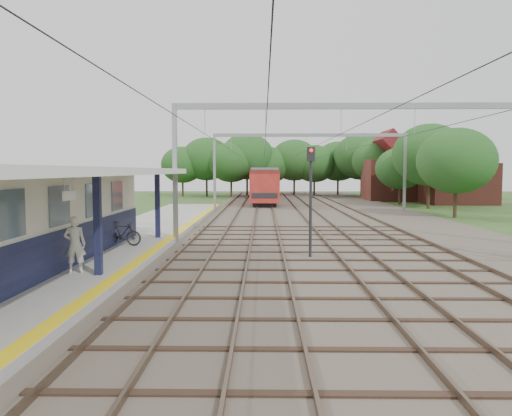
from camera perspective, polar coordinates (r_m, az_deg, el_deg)
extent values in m
plane|color=#2D4C1E|center=(10.44, 4.29, -16.42)|extent=(160.00, 160.00, 0.00)
cube|color=#473D33|center=(40.18, 7.44, -0.95)|extent=(18.00, 90.00, 0.10)
cube|color=gray|center=(24.98, -15.21, -3.95)|extent=(5.00, 52.00, 0.35)
cube|color=yellow|center=(24.43, -10.13, -3.63)|extent=(0.45, 52.00, 0.01)
cube|color=beige|center=(18.76, -25.39, -1.14)|extent=(3.20, 18.00, 3.40)
cube|color=#111538|center=(18.22, -20.70, -4.32)|extent=(0.06, 18.00, 1.40)
cube|color=slate|center=(18.06, -20.80, 0.39)|extent=(0.05, 16.00, 1.30)
cube|color=#111538|center=(16.71, -17.64, -1.89)|extent=(0.22, 0.22, 3.20)
cube|color=#111538|center=(25.37, -11.19, 0.27)|extent=(0.22, 0.22, 3.20)
cube|color=silver|center=(17.32, -23.75, 3.86)|extent=(6.40, 20.00, 0.24)
cube|color=white|center=(14.79, -20.55, 1.34)|extent=(0.06, 0.85, 0.26)
cube|color=brown|center=(40.07, -4.31, -0.76)|extent=(0.07, 88.00, 0.15)
cube|color=brown|center=(39.96, -2.26, -0.76)|extent=(0.07, 88.00, 0.15)
cube|color=brown|center=(39.91, -0.02, -0.76)|extent=(0.07, 88.00, 0.15)
cube|color=brown|center=(39.91, 2.04, -0.77)|extent=(0.07, 88.00, 0.15)
cube|color=brown|center=(40.02, 5.29, -0.77)|extent=(0.07, 88.00, 0.15)
cube|color=brown|center=(40.16, 7.33, -0.77)|extent=(0.07, 88.00, 0.15)
cube|color=brown|center=(40.46, 10.38, -0.77)|extent=(0.07, 88.00, 0.15)
cube|color=brown|center=(40.72, 12.37, -0.76)|extent=(0.07, 88.00, 0.15)
cube|color=gray|center=(25.14, -9.23, 3.80)|extent=(0.22, 0.22, 7.00)
cube|color=gray|center=(25.28, 10.41, 11.40)|extent=(17.00, 0.20, 0.30)
cube|color=gray|center=(44.96, -4.76, 4.03)|extent=(0.22, 0.22, 7.00)
cube|color=gray|center=(46.49, 16.64, 3.88)|extent=(0.22, 0.22, 7.00)
cube|color=gray|center=(45.05, 6.16, 8.29)|extent=(17.00, 0.20, 0.30)
cylinder|color=black|center=(39.89, -3.32, 6.88)|extent=(0.02, 88.00, 0.02)
cylinder|color=black|center=(39.79, 1.02, 6.89)|extent=(0.02, 88.00, 0.02)
cylinder|color=black|center=(39.97, 6.37, 6.86)|extent=(0.02, 88.00, 0.02)
cylinder|color=black|center=(40.47, 11.49, 6.77)|extent=(0.02, 88.00, 0.02)
cylinder|color=#382619|center=(71.40, -6.70, 2.45)|extent=(0.28, 0.28, 2.88)
ellipsoid|color=#174218|center=(71.38, -6.72, 5.28)|extent=(6.72, 6.72, 5.76)
cylinder|color=#382619|center=(72.87, -1.80, 2.38)|extent=(0.28, 0.28, 2.52)
ellipsoid|color=#174218|center=(72.83, -1.81, 4.80)|extent=(5.88, 5.88, 5.04)
cylinder|color=#382619|center=(69.83, 3.01, 2.58)|extent=(0.28, 0.28, 3.24)
ellipsoid|color=#174218|center=(69.82, 3.02, 5.83)|extent=(7.56, 7.56, 6.48)
cylinder|color=#382619|center=(72.30, 7.71, 2.40)|extent=(0.28, 0.28, 2.70)
ellipsoid|color=#174218|center=(72.27, 7.74, 5.01)|extent=(6.30, 6.30, 5.40)
cylinder|color=#382619|center=(50.14, 18.40, 1.29)|extent=(0.28, 0.28, 2.52)
ellipsoid|color=#174218|center=(50.08, 18.49, 4.81)|extent=(5.88, 5.88, 5.04)
cylinder|color=#382619|center=(65.67, 14.62, 2.19)|extent=(0.28, 0.28, 2.88)
ellipsoid|color=#174218|center=(65.64, 14.68, 5.26)|extent=(6.72, 6.72, 5.76)
cube|color=brown|center=(59.80, 22.07, 2.60)|extent=(7.00, 6.00, 4.50)
cube|color=maroon|center=(59.81, 22.15, 5.61)|extent=(4.99, 6.12, 4.99)
cube|color=brown|center=(63.95, 15.94, 3.06)|extent=(8.00, 6.00, 5.00)
cube|color=maroon|center=(63.98, 16.00, 6.10)|extent=(5.52, 6.12, 5.52)
imported|color=silver|center=(17.35, -20.00, -3.92)|extent=(0.77, 0.59, 1.88)
imported|color=black|center=(23.03, -15.06, -2.84)|extent=(1.86, 0.82, 1.08)
cube|color=black|center=(57.07, 0.97, 0.90)|extent=(2.34, 16.69, 0.44)
cube|color=#A21F18|center=(56.99, 0.97, 2.73)|extent=(2.92, 18.15, 3.18)
cube|color=black|center=(56.98, 0.97, 3.06)|extent=(2.96, 16.69, 0.91)
cube|color=slate|center=(56.97, 0.98, 4.45)|extent=(2.69, 18.15, 0.28)
cube|color=black|center=(75.79, 0.95, 1.74)|extent=(2.34, 16.69, 0.44)
cube|color=#A21F18|center=(75.73, 0.95, 3.11)|extent=(2.92, 18.15, 3.18)
cube|color=black|center=(75.73, 0.95, 3.36)|extent=(2.96, 16.69, 0.91)
cube|color=slate|center=(75.72, 0.95, 4.41)|extent=(2.69, 18.15, 0.28)
cylinder|color=black|center=(20.79, 6.25, -0.03)|extent=(0.15, 0.15, 4.27)
cube|color=black|center=(20.74, 6.30, 6.13)|extent=(0.36, 0.27, 0.59)
sphere|color=red|center=(20.65, 6.33, 6.56)|extent=(0.15, 0.15, 0.15)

